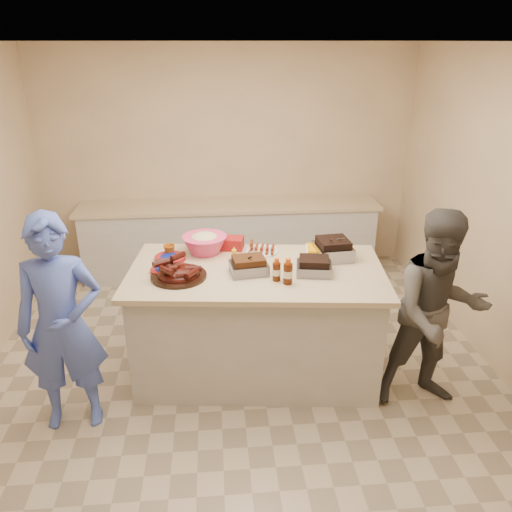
{
  "coord_description": "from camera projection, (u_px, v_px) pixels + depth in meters",
  "views": [
    {
      "loc": [
        -0.18,
        -3.55,
        2.71
      ],
      "look_at": [
        0.15,
        0.17,
        1.09
      ],
      "focal_mm": 35.0,
      "sensor_mm": 36.0,
      "label": 1
    }
  ],
  "objects": [
    {
      "name": "sausage_plate",
      "position": [
        262.0,
        252.0,
        4.42
      ],
      "size": [
        0.34,
        0.34,
        0.05
      ],
      "primitive_type": "cylinder",
      "rotation": [
        0.0,
        0.0,
        -0.19
      ],
      "color": "silver",
      "rests_on": "island"
    },
    {
      "name": "roasting_pan",
      "position": [
        332.0,
        258.0,
        4.29
      ],
      "size": [
        0.32,
        0.32,
        0.12
      ],
      "primitive_type": "cube",
      "rotation": [
        0.0,
        0.0,
        0.1
      ],
      "color": "gray",
      "rests_on": "island"
    },
    {
      "name": "room",
      "position": [
        241.0,
        379.0,
        4.34
      ],
      "size": [
        4.5,
        5.0,
        2.7
      ],
      "primitive_type": null,
      "color": "beige",
      "rests_on": "ground"
    },
    {
      "name": "mustard_bottle",
      "position": [
        234.0,
        259.0,
        4.27
      ],
      "size": [
        0.05,
        0.05,
        0.11
      ],
      "primitive_type": "cylinder",
      "rotation": [
        0.0,
        0.0,
        -0.11
      ],
      "color": "gold",
      "rests_on": "island"
    },
    {
      "name": "plate_stack_large",
      "position": [
        170.0,
        260.0,
        4.25
      ],
      "size": [
        0.29,
        0.29,
        0.03
      ],
      "primitive_type": "cylinder",
      "rotation": [
        0.0,
        0.0,
        -0.11
      ],
      "color": "maroon",
      "rests_on": "island"
    },
    {
      "name": "brisket_tray",
      "position": [
        314.0,
        273.0,
        4.01
      ],
      "size": [
        0.31,
        0.27,
        0.08
      ],
      "primitive_type": "cube",
      "rotation": [
        0.0,
        0.0,
        -0.17
      ],
      "color": "black",
      "rests_on": "island"
    },
    {
      "name": "plate_stack_small",
      "position": [
        163.0,
        272.0,
        4.03
      ],
      "size": [
        0.22,
        0.22,
        0.03
      ],
      "primitive_type": "cylinder",
      "rotation": [
        0.0,
        0.0,
        -0.11
      ],
      "color": "maroon",
      "rests_on": "island"
    },
    {
      "name": "sauce_bowl",
      "position": [
        255.0,
        260.0,
        4.26
      ],
      "size": [
        0.15,
        0.06,
        0.15
      ],
      "primitive_type": "imported",
      "rotation": [
        0.0,
        0.0,
        -0.11
      ],
      "color": "silver",
      "rests_on": "island"
    },
    {
      "name": "coleslaw_bowl",
      "position": [
        205.0,
        253.0,
        4.4
      ],
      "size": [
        0.43,
        0.43,
        0.27
      ],
      "primitive_type": null,
      "rotation": [
        0.0,
        0.0,
        -0.11
      ],
      "color": "#DE396C",
      "rests_on": "island"
    },
    {
      "name": "bbq_bottle_b",
      "position": [
        276.0,
        280.0,
        3.89
      ],
      "size": [
        0.07,
        0.07,
        0.19
      ],
      "primitive_type": "cylinder",
      "rotation": [
        0.0,
        0.0,
        -0.11
      ],
      "color": "#3C1504",
      "rests_on": "island"
    },
    {
      "name": "basket_stack",
      "position": [
        231.0,
        249.0,
        4.48
      ],
      "size": [
        0.24,
        0.2,
        0.11
      ],
      "primitive_type": "cube",
      "rotation": [
        0.0,
        0.0,
        -0.22
      ],
      "color": "maroon",
      "rests_on": "island"
    },
    {
      "name": "rib_platter",
      "position": [
        179.0,
        277.0,
        3.94
      ],
      "size": [
        0.56,
        0.56,
        0.18
      ],
      "primitive_type": null,
      "rotation": [
        0.0,
        0.0,
        -0.31
      ],
      "color": "#3B0C06",
      "rests_on": "island"
    },
    {
      "name": "back_counter",
      "position": [
        230.0,
        239.0,
        6.17
      ],
      "size": [
        3.6,
        0.64,
        0.9
      ],
      "primitive_type": null,
      "color": "beige",
      "rests_on": "ground"
    },
    {
      "name": "plastic_cup",
      "position": [
        170.0,
        255.0,
        4.34
      ],
      "size": [
        0.11,
        0.11,
        0.1
      ],
      "primitive_type": "imported",
      "rotation": [
        0.0,
        0.0,
        -0.11
      ],
      "color": "#A7570E",
      "rests_on": "island"
    },
    {
      "name": "island",
      "position": [
        256.0,
        369.0,
        4.46
      ],
      "size": [
        2.19,
        1.31,
        0.99
      ],
      "primitive_type": null,
      "rotation": [
        0.0,
        0.0,
        -0.11
      ],
      "color": "beige",
      "rests_on": "ground"
    },
    {
      "name": "mac_cheese_dish",
      "position": [
        324.0,
        256.0,
        4.33
      ],
      "size": [
        0.35,
        0.28,
        0.08
      ],
      "primitive_type": "cube",
      "rotation": [
        0.0,
        0.0,
        -0.15
      ],
      "color": "#F4A901",
      "rests_on": "island"
    },
    {
      "name": "guest_gray",
      "position": [
        423.0,
        398.0,
        4.11
      ],
      "size": [
        0.8,
        1.63,
        0.61
      ],
      "primitive_type": "imported",
      "rotation": [
        0.0,
        0.0,
        -0.01
      ],
      "color": "#534F4A",
      "rests_on": "ground"
    },
    {
      "name": "bbq_bottle_a",
      "position": [
        288.0,
        283.0,
        3.84
      ],
      "size": [
        0.08,
        0.08,
        0.21
      ],
      "primitive_type": "cylinder",
      "rotation": [
        0.0,
        0.0,
        -0.11
      ],
      "color": "#3C1504",
      "rests_on": "island"
    },
    {
      "name": "pulled_pork_tray",
      "position": [
        249.0,
        273.0,
        4.01
      ],
      "size": [
        0.32,
        0.26,
        0.09
      ],
      "primitive_type": "cube",
      "rotation": [
        0.0,
        0.0,
        0.14
      ],
      "color": "#47230F",
      "rests_on": "island"
    },
    {
      "name": "guest_blue",
      "position": [
        79.0,
        418.0,
        3.89
      ],
      "size": [
        0.76,
        1.72,
        0.4
      ],
      "primitive_type": "imported",
      "rotation": [
        0.0,
        0.0,
        0.09
      ],
      "color": "#4B63CB",
      "rests_on": "ground"
    }
  ]
}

